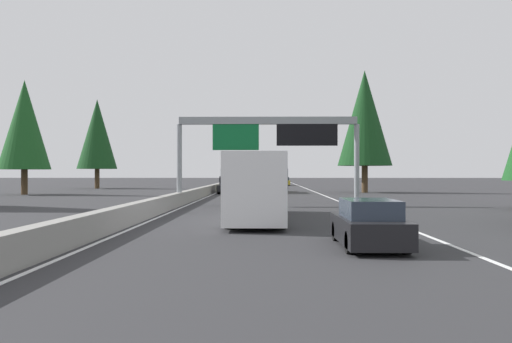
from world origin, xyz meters
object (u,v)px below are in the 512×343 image
box_truck_far_center (261,178)px  sedan_far_left (369,225)px  pickup_distant_b (228,185)px  conifer_right_mid (365,118)px  minivan_near_right (244,180)px  sign_gantry_overhead (270,135)px  conifer_left_mid (97,134)px  bus_distant_a (257,184)px  sedan_mid_center (285,182)px  conifer_left_near (24,125)px

box_truck_far_center → sedan_far_left: bearing=-175.3°
sedan_far_left → pickup_distant_b: pickup_distant_b is taller
pickup_distant_b → conifer_right_mid: (2.04, -15.48, 7.58)m
minivan_near_right → conifer_right_mid: bearing=-155.4°
sign_gantry_overhead → minivan_near_right: 57.00m
pickup_distant_b → conifer_left_mid: (16.58, 20.00, 6.87)m
conifer_right_mid → conifer_left_mid: (14.54, 35.48, -0.72)m
sign_gantry_overhead → bus_distant_a: bearing=176.0°
bus_distant_a → sedan_mid_center: 66.02m
minivan_near_right → conifer_right_mid: (-33.23, -15.24, 7.55)m
sedan_mid_center → minivan_near_right: bearing=76.9°
sign_gantry_overhead → box_truck_far_center: (23.89, 0.81, -3.28)m
box_truck_far_center → conifer_right_mid: bearing=-92.0°
sedan_far_left → sedan_mid_center: 75.04m
sedan_mid_center → pickup_distant_b: (-33.57, 7.49, 0.23)m
bus_distant_a → minivan_near_right: size_ratio=2.30×
conifer_left_near → conifer_left_mid: size_ratio=0.93×
sign_gantry_overhead → conifer_left_near: conifer_left_near is taller
sedan_far_left → box_truck_far_center: box_truck_far_center is taller
sign_gantry_overhead → pickup_distant_b: bearing=11.8°
pickup_distant_b → conifer_left_mid: 26.87m
box_truck_far_center → conifer_left_near: size_ratio=0.72×
box_truck_far_center → minivan_near_right: (32.82, 3.42, -0.66)m
sedan_far_left → conifer_left_near: 47.22m
conifer_left_near → sign_gantry_overhead: bearing=-124.4°
minivan_near_right → conifer_left_mid: size_ratio=0.39×
sign_gantry_overhead → bus_distant_a: sign_gantry_overhead is taller
sedan_mid_center → conifer_left_near: size_ratio=0.37×
sedan_far_left → bus_distant_a: bearing=21.4°
box_truck_far_center → sedan_mid_center: 31.37m
pickup_distant_b → sedan_mid_center: bearing=-12.6°
pickup_distant_b → conifer_left_near: size_ratio=0.47×
sign_gantry_overhead → sedan_far_left: 20.66m
sign_gantry_overhead → conifer_left_near: 30.76m
sedan_far_left → minivan_near_right: size_ratio=0.88×
sedan_far_left → conifer_left_near: (37.36, 28.14, 6.54)m
conifer_left_near → conifer_left_mid: (20.69, -0.84, 0.56)m
sign_gantry_overhead → conifer_left_mid: size_ratio=0.99×
conifer_left_mid → bus_distant_a: bearing=-154.1°
pickup_distant_b → conifer_right_mid: 17.36m
bus_distant_a → sedan_mid_center: size_ratio=2.61×
box_truck_far_center → sedan_mid_center: (31.12, -3.82, -0.93)m
conifer_left_mid → sedan_mid_center: bearing=-58.3°
sedan_far_left → minivan_near_right: bearing=5.3°
conifer_right_mid → conifer_left_near: conifer_right_mid is taller
sedan_far_left → conifer_right_mid: size_ratio=0.31×
sedan_far_left → pickup_distant_b: (41.47, 7.30, 0.23)m
sign_gantry_overhead → sedan_mid_center: (55.01, -3.01, -4.21)m
bus_distant_a → sedan_mid_center: bearing=-3.3°
sign_gantry_overhead → conifer_left_near: bearing=55.6°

